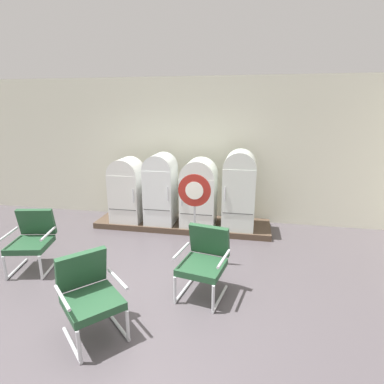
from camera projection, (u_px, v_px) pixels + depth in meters
ground at (130, 318)px, 3.81m from camera, size 12.00×10.00×0.05m
back_wall at (188, 150)px, 6.85m from camera, size 11.76×0.12×3.11m
display_plinth at (183, 224)px, 6.65m from camera, size 3.67×0.95×0.12m
refrigerator_0 at (127, 188)px, 6.52m from camera, size 0.63×0.62×1.35m
refrigerator_1 at (161, 187)px, 6.40m from camera, size 0.60×0.67×1.46m
refrigerator_2 at (199, 191)px, 6.28m from camera, size 0.69×0.69×1.37m
refrigerator_3 at (239, 187)px, 6.11m from camera, size 0.62×0.70×1.56m
armchair_left at (32, 238)px, 4.84m from camera, size 0.73×0.79×0.93m
armchair_right at (204, 259)px, 4.17m from camera, size 0.72×0.79×0.93m
armchair_center at (89, 292)px, 3.42m from camera, size 0.89×0.88×0.93m
sign_stand at (194, 218)px, 4.89m from camera, size 0.51×0.32×1.50m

